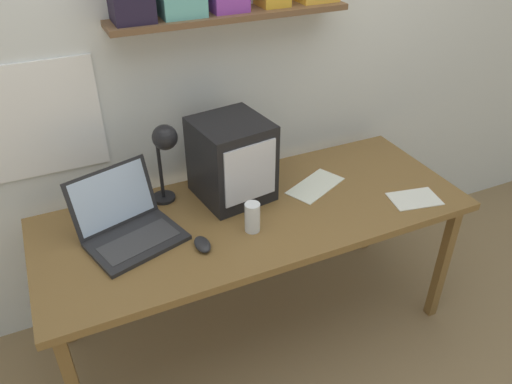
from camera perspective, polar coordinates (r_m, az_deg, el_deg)
name	(u,v)px	position (r m, az deg, el deg)	size (l,w,h in m)	color
ground_plane	(256,325)	(2.67, 0.00, -14.96)	(12.00, 12.00, 0.00)	#8C714D
back_wall	(209,48)	(2.34, -5.35, 16.11)	(5.60, 0.24, 2.60)	silver
corner_desk	(256,221)	(2.22, 0.00, -3.35)	(1.88, 0.74, 0.73)	brown
crt_monitor	(232,160)	(2.20, -2.79, 3.71)	(0.34, 0.35, 0.36)	black
laptop	(126,222)	(2.08, -14.63, -3.30)	(0.44, 0.41, 0.26)	#232326
desk_lamp	(164,146)	(2.12, -10.43, 5.14)	(0.13, 0.17, 0.39)	black
juice_glass	(252,219)	(2.04, -0.42, -3.05)	(0.06, 0.06, 0.13)	white
computer_mouse	(202,244)	(1.99, -6.14, -5.96)	(0.06, 0.11, 0.03)	#232326
open_notebook	(315,186)	(2.37, 6.80, 0.71)	(0.32, 0.25, 0.00)	white
loose_paper_near_laptop	(414,199)	(2.37, 17.66, -0.75)	(0.24, 0.19, 0.00)	white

